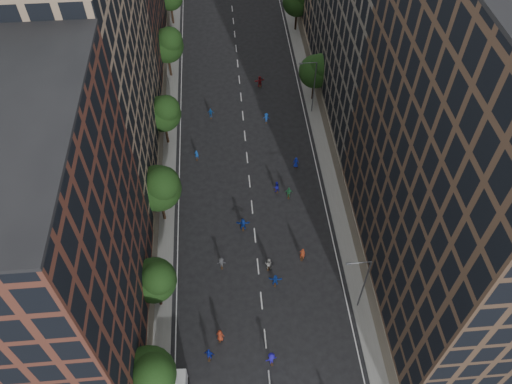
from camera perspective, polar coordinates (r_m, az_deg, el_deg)
ground at (r=73.49m, az=-1.25°, el=6.18°), size 240.00×240.00×0.00m
sidewalk_left at (r=79.53m, az=-10.41°, el=9.33°), size 4.00×105.00×0.15m
sidewalk_right at (r=80.38m, az=7.07°, el=10.33°), size 4.00×105.00×0.15m
bldg_left_a at (r=45.96m, az=-23.40°, el=-6.97°), size 14.00×22.00×30.00m
bldg_left_b at (r=60.97m, az=-19.81°, el=13.21°), size 14.00×26.00×34.00m
bldg_right_a at (r=48.32m, az=23.71°, el=2.15°), size 14.00×30.00×36.00m
bldg_right_b at (r=70.13m, az=14.86°, el=19.01°), size 14.00×28.00×33.00m
tree_left_0 at (r=48.42m, az=-12.10°, el=-19.74°), size 5.20×5.20×8.83m
tree_left_1 at (r=53.15m, az=-11.46°, el=-9.77°), size 4.80×4.80×8.21m
tree_left_2 at (r=59.56m, az=-11.01°, el=0.57°), size 5.60×5.60×9.45m
tree_left_3 at (r=69.93m, az=-10.48°, el=8.94°), size 5.00×5.00×8.58m
tree_left_4 at (r=82.59m, az=-10.08°, el=16.30°), size 5.40×5.40×9.08m
tree_right_a at (r=77.18m, az=6.97°, el=13.67°), size 5.00×5.00×8.39m
tree_right_b at (r=93.67m, az=4.88°, el=21.04°), size 5.20×5.20×8.83m
streetlamp_near at (r=53.57m, az=12.11°, el=-10.03°), size 2.64×0.22×9.06m
streetlamp_far at (r=75.04m, az=6.51°, el=12.09°), size 2.64×0.22×9.06m
skater_3 at (r=53.44m, az=1.76°, el=-18.50°), size 1.31×0.93×1.85m
skater_4 at (r=53.79m, az=-5.36°, el=-17.98°), size 1.18×0.76×1.87m
skater_5 at (r=57.58m, az=2.21°, el=-10.04°), size 1.63×0.72×1.70m
skater_6 at (r=54.56m, az=-4.13°, el=-16.04°), size 1.01×0.80×1.80m
skater_7 at (r=59.56m, az=5.32°, el=-7.05°), size 0.77×0.59×1.87m
skater_8 at (r=58.65m, az=1.44°, el=-8.21°), size 0.99×0.86×1.75m
skater_9 at (r=58.94m, az=-3.97°, el=-8.08°), size 1.05×0.63×1.58m
skater_10 at (r=65.23m, az=3.77°, el=-0.08°), size 1.06×0.53×1.75m
skater_11 at (r=61.85m, az=-1.49°, el=-3.69°), size 1.75×0.66×1.86m
skater_12 at (r=69.00m, az=4.58°, el=3.37°), size 0.87×0.61×1.67m
skater_13 at (r=70.43m, az=-6.80°, el=4.24°), size 0.58×0.41×1.52m
skater_14 at (r=65.81m, az=2.33°, el=0.58°), size 1.00×0.89×1.71m
skater_15 at (r=75.60m, az=1.20°, el=8.47°), size 1.10×0.76×1.57m
skater_16 at (r=76.61m, az=-5.19°, el=8.95°), size 0.99×0.46×1.66m
skater_17 at (r=82.23m, az=0.43°, el=12.51°), size 1.77×0.93×1.82m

